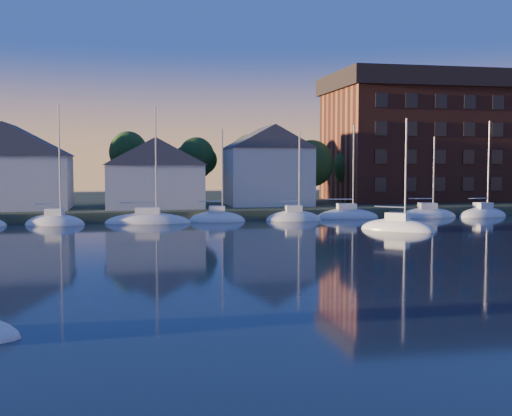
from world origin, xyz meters
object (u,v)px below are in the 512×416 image
object	(u,v)px
condo_block	(439,137)
clubhouse_west	(10,165)
clubhouse_centre	(154,172)
clubhouse_east	(268,165)
drifting_sailboat_right	(397,229)

from	to	relation	value
condo_block	clubhouse_west	bearing A→B (deg)	-172.93
clubhouse_centre	clubhouse_east	distance (m)	14.17
clubhouse_east	condo_block	distance (m)	26.94
clubhouse_west	drifting_sailboat_right	bearing A→B (deg)	-30.00
clubhouse_west	clubhouse_centre	world-z (taller)	clubhouse_west
clubhouse_west	clubhouse_centre	size ratio (longest dim) A/B	1.18
clubhouse_west	clubhouse_east	bearing A→B (deg)	1.91
clubhouse_east	drifting_sailboat_right	distance (m)	24.36
clubhouse_east	condo_block	world-z (taller)	condo_block
clubhouse_west	drifting_sailboat_right	xyz separation A→B (m)	(37.24, -21.50, -5.84)
clubhouse_west	condo_block	world-z (taller)	condo_block
clubhouse_west	condo_block	bearing A→B (deg)	7.07
clubhouse_west	condo_block	distance (m)	56.56
clubhouse_west	drifting_sailboat_right	world-z (taller)	clubhouse_west
clubhouse_east	condo_block	bearing A→B (deg)	12.89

